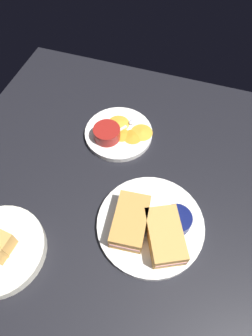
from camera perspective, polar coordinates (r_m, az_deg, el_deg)
name	(u,v)px	position (r cm, az deg, el deg)	size (l,w,h in cm)	color
ground_plane	(131,215)	(75.60, 0.92, -9.29)	(110.00, 110.00, 3.00)	black
plate_sandwich_main	(150,224)	(72.35, 4.87, -11.09)	(26.40, 26.40, 1.60)	white
sandwich_half_near	(130,221)	(68.96, 0.87, -10.53)	(13.90, 8.87, 4.80)	#C68C42
sandwich_half_far	(165,236)	(68.26, 7.74, -13.22)	(15.01, 12.51, 4.80)	tan
ramekin_dark_sauce	(176,221)	(70.47, 9.93, -10.41)	(7.18, 7.18, 3.57)	#0C144C
spoon_by_dark_ramekin	(154,231)	(70.55, 5.50, -12.35)	(7.08, 8.80, 0.80)	silver
plate_chips_companion	(119,133)	(87.19, -1.47, 6.91)	(20.26, 20.26, 1.60)	white
ramekin_light_gravy	(107,133)	(83.92, -3.84, 6.98)	(7.84, 7.84, 3.54)	maroon
spoon_by_gravy_ramekin	(130,124)	(88.15, 0.81, 8.82)	(9.12, 6.54, 0.80)	silver
plantain_chip_scatter	(126,131)	(86.39, 0.09, 7.44)	(11.42, 17.42, 0.60)	gold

